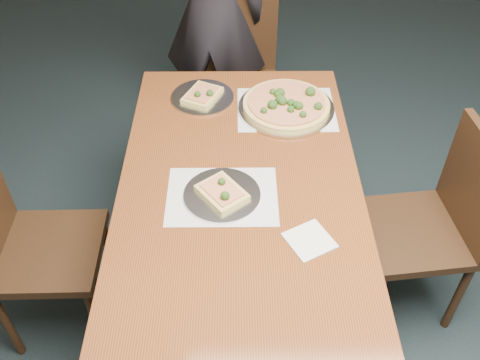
{
  "coord_description": "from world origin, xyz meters",
  "views": [
    {
      "loc": [
        -0.48,
        -0.75,
        2.13
      ],
      "look_at": [
        -0.47,
        0.7,
        0.75
      ],
      "focal_mm": 40.0,
      "sensor_mm": 36.0,
      "label": 1
    }
  ],
  "objects_px": {
    "chair_far": "(240,73)",
    "slice_plate_far": "(202,96)",
    "dining_table": "(240,197)",
    "chair_left": "(24,242)",
    "slice_plate_near": "(222,194)",
    "pizza_pan": "(287,105)",
    "chair_right": "(436,220)",
    "diner": "(213,14)"
  },
  "relations": [
    {
      "from": "chair_right",
      "to": "slice_plate_far",
      "type": "relative_size",
      "value": 3.25
    },
    {
      "from": "chair_right",
      "to": "diner",
      "type": "xyz_separation_m",
      "value": [
        -0.93,
        1.23,
        0.28
      ]
    },
    {
      "from": "pizza_pan",
      "to": "slice_plate_near",
      "type": "relative_size",
      "value": 1.48
    },
    {
      "from": "chair_left",
      "to": "slice_plate_near",
      "type": "height_order",
      "value": "chair_left"
    },
    {
      "from": "chair_right",
      "to": "slice_plate_near",
      "type": "height_order",
      "value": "chair_right"
    },
    {
      "from": "chair_right",
      "to": "diner",
      "type": "bearing_deg",
      "value": -149.6
    },
    {
      "from": "chair_far",
      "to": "slice_plate_far",
      "type": "height_order",
      "value": "chair_far"
    },
    {
      "from": "chair_far",
      "to": "slice_plate_far",
      "type": "xyz_separation_m",
      "value": [
        -0.17,
        -0.58,
        0.25
      ]
    },
    {
      "from": "dining_table",
      "to": "pizza_pan",
      "type": "distance_m",
      "value": 0.5
    },
    {
      "from": "dining_table",
      "to": "chair_left",
      "type": "relative_size",
      "value": 1.65
    },
    {
      "from": "diner",
      "to": "slice_plate_far",
      "type": "relative_size",
      "value": 5.71
    },
    {
      "from": "dining_table",
      "to": "pizza_pan",
      "type": "bearing_deg",
      "value": 65.21
    },
    {
      "from": "chair_far",
      "to": "slice_plate_near",
      "type": "xyz_separation_m",
      "value": [
        -0.07,
        -1.2,
        0.25
      ]
    },
    {
      "from": "chair_right",
      "to": "chair_far",
      "type": "bearing_deg",
      "value": -151.33
    },
    {
      "from": "pizza_pan",
      "to": "slice_plate_near",
      "type": "xyz_separation_m",
      "value": [
        -0.27,
        -0.53,
        -0.01
      ]
    },
    {
      "from": "slice_plate_near",
      "to": "chair_right",
      "type": "bearing_deg",
      "value": 5.97
    },
    {
      "from": "dining_table",
      "to": "chair_far",
      "type": "bearing_deg",
      "value": 89.53
    },
    {
      "from": "slice_plate_far",
      "to": "chair_left",
      "type": "bearing_deg",
      "value": -137.56
    },
    {
      "from": "chair_left",
      "to": "chair_right",
      "type": "distance_m",
      "value": 1.65
    },
    {
      "from": "diner",
      "to": "pizza_pan",
      "type": "height_order",
      "value": "diner"
    },
    {
      "from": "chair_far",
      "to": "slice_plate_far",
      "type": "relative_size",
      "value": 3.25
    },
    {
      "from": "dining_table",
      "to": "slice_plate_far",
      "type": "distance_m",
      "value": 0.56
    },
    {
      "from": "pizza_pan",
      "to": "slice_plate_far",
      "type": "relative_size",
      "value": 1.48
    },
    {
      "from": "dining_table",
      "to": "slice_plate_near",
      "type": "distance_m",
      "value": 0.15
    },
    {
      "from": "chair_far",
      "to": "slice_plate_near",
      "type": "bearing_deg",
      "value": -97.49
    },
    {
      "from": "slice_plate_near",
      "to": "slice_plate_far",
      "type": "bearing_deg",
      "value": 99.04
    },
    {
      "from": "dining_table",
      "to": "diner",
      "type": "xyz_separation_m",
      "value": [
        -0.14,
        1.24,
        0.14
      ]
    },
    {
      "from": "chair_left",
      "to": "slice_plate_far",
      "type": "height_order",
      "value": "chair_left"
    },
    {
      "from": "chair_left",
      "to": "diner",
      "type": "bearing_deg",
      "value": -29.05
    },
    {
      "from": "chair_left",
      "to": "slice_plate_near",
      "type": "relative_size",
      "value": 3.25
    },
    {
      "from": "pizza_pan",
      "to": "chair_far",
      "type": "bearing_deg",
      "value": 106.28
    },
    {
      "from": "dining_table",
      "to": "pizza_pan",
      "type": "xyz_separation_m",
      "value": [
        0.2,
        0.44,
        0.12
      ]
    },
    {
      "from": "dining_table",
      "to": "chair_right",
      "type": "height_order",
      "value": "chair_right"
    },
    {
      "from": "diner",
      "to": "chair_far",
      "type": "bearing_deg",
      "value": 149.71
    },
    {
      "from": "diner",
      "to": "slice_plate_near",
      "type": "xyz_separation_m",
      "value": [
        0.07,
        -1.32,
        -0.04
      ]
    },
    {
      "from": "chair_right",
      "to": "slice_plate_near",
      "type": "distance_m",
      "value": 0.9
    },
    {
      "from": "chair_far",
      "to": "chair_left",
      "type": "relative_size",
      "value": 1.0
    },
    {
      "from": "chair_far",
      "to": "chair_right",
      "type": "distance_m",
      "value": 1.36
    },
    {
      "from": "dining_table",
      "to": "slice_plate_far",
      "type": "xyz_separation_m",
      "value": [
        -0.16,
        0.53,
        0.1
      ]
    },
    {
      "from": "chair_left",
      "to": "pizza_pan",
      "type": "xyz_separation_m",
      "value": [
        1.05,
        0.54,
        0.26
      ]
    },
    {
      "from": "dining_table",
      "to": "chair_left",
      "type": "distance_m",
      "value": 0.86
    },
    {
      "from": "dining_table",
      "to": "diner",
      "type": "height_order",
      "value": "diner"
    }
  ]
}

